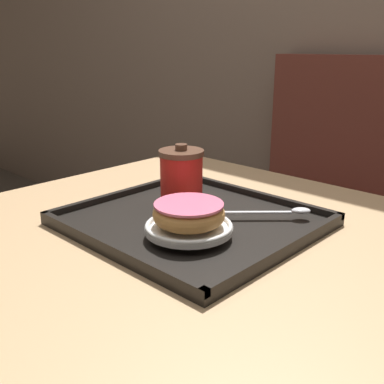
% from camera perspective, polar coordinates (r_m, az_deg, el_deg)
% --- Properties ---
extents(cafe_table, '(0.93, 0.88, 0.71)m').
position_cam_1_polar(cafe_table, '(0.89, -0.46, -15.06)').
color(cafe_table, tan).
rests_on(cafe_table, ground_plane).
extents(serving_tray, '(0.41, 0.39, 0.02)m').
position_cam_1_polar(serving_tray, '(0.84, 0.00, -3.70)').
color(serving_tray, black).
rests_on(serving_tray, cafe_table).
extents(coffee_cup_front, '(0.09, 0.09, 0.12)m').
position_cam_1_polar(coffee_cup_front, '(0.85, -1.35, 1.85)').
color(coffee_cup_front, red).
rests_on(coffee_cup_front, serving_tray).
extents(plate_with_chocolate_donut, '(0.15, 0.15, 0.01)m').
position_cam_1_polar(plate_with_chocolate_donut, '(0.75, -0.40, -4.49)').
color(plate_with_chocolate_donut, white).
rests_on(plate_with_chocolate_donut, serving_tray).
extents(donut_chocolate_glazed, '(0.12, 0.12, 0.04)m').
position_cam_1_polar(donut_chocolate_glazed, '(0.74, -0.41, -2.70)').
color(donut_chocolate_glazed, tan).
rests_on(donut_chocolate_glazed, plate_with_chocolate_donut).
extents(spoon, '(0.13, 0.12, 0.01)m').
position_cam_1_polar(spoon, '(0.84, 11.97, -2.41)').
color(spoon, silver).
rests_on(spoon, serving_tray).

